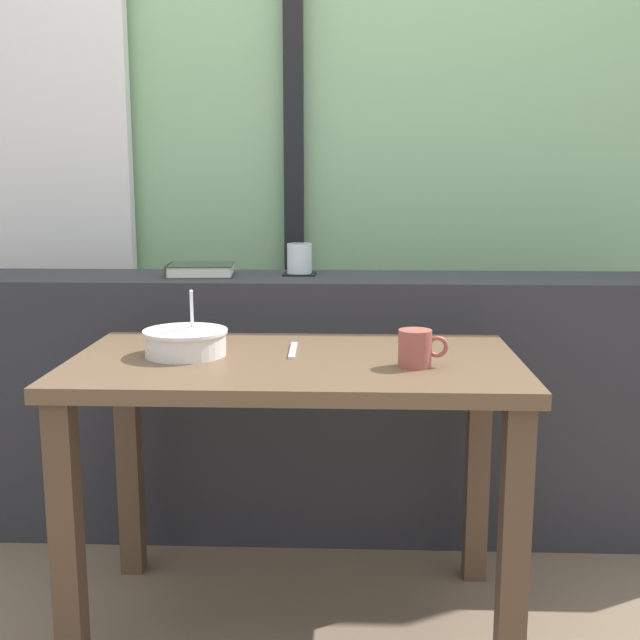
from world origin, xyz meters
name	(u,v)px	position (x,y,z in m)	size (l,w,h in m)	color
ground	(284,617)	(0.00, 0.00, 0.00)	(8.00, 8.00, 0.00)	#75604C
outdoor_backdrop	(307,95)	(0.00, 1.15, 1.40)	(4.80, 0.08, 2.80)	#8EBC89
curtain_left_panel	(53,136)	(-0.92, 1.05, 1.25)	(0.56, 0.06, 2.50)	white
window_divider_post	(294,122)	(-0.05, 1.08, 1.30)	(0.07, 0.05, 2.60)	black
dark_console_ledge	(298,404)	(0.00, 0.55, 0.40)	(2.80, 0.34, 0.81)	#2D2D33
breakfast_table	(295,406)	(0.03, -0.02, 0.56)	(1.06, 0.59, 0.68)	brown
coaster_square	(300,274)	(0.01, 0.59, 0.81)	(0.10, 0.10, 0.01)	black
juice_glass	(300,259)	(0.01, 0.59, 0.85)	(0.08, 0.08, 0.09)	white
closed_book	(200,270)	(-0.30, 0.55, 0.83)	(0.21, 0.17, 0.04)	#334233
soup_bowl	(185,342)	(-0.23, 0.00, 0.72)	(0.20, 0.20, 0.16)	silver
fork_utensil	(293,350)	(0.02, 0.05, 0.69)	(0.02, 0.17, 0.01)	silver
ceramic_mug	(416,348)	(0.31, -0.09, 0.73)	(0.11, 0.08, 0.08)	#9E4C42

